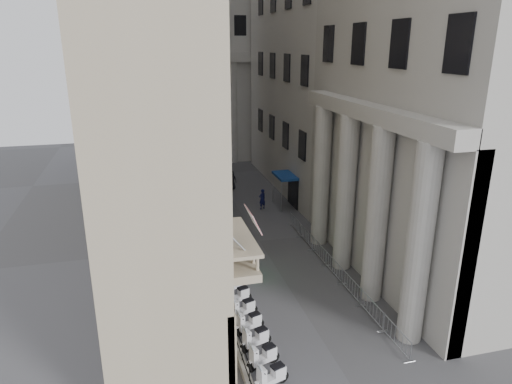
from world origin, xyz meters
TOP-DOWN VIEW (x-y plane):
  - far_building at (0.00, 48.00)m, footprint 22.00×10.00m
  - iron_fence at (-4.30, 18.00)m, footprint 0.30×28.00m
  - blue_awning at (4.15, 26.00)m, footprint 1.60×3.00m
  - flag at (-4.00, 5.00)m, footprint 1.00×1.40m
  - scooter_1 at (-3.36, 5.71)m, footprint 1.50×0.96m
  - scooter_2 at (-3.36, 7.05)m, footprint 1.50×0.96m
  - scooter_3 at (-3.36, 8.40)m, footprint 1.50×0.96m
  - scooter_4 at (-3.36, 9.75)m, footprint 1.50×0.96m
  - scooter_5 at (-3.36, 11.09)m, footprint 1.50×0.96m
  - scooter_6 at (-3.36, 12.44)m, footprint 1.50×0.96m
  - scooter_7 at (-3.36, 13.79)m, footprint 1.50×0.96m
  - scooter_8 at (-3.36, 15.13)m, footprint 1.50×0.96m
  - scooter_9 at (-3.36, 16.48)m, footprint 1.50×0.96m
  - scooter_10 at (-3.36, 17.83)m, footprint 1.50×0.96m
  - scooter_11 at (-3.36, 19.17)m, footprint 1.50×0.96m
  - scooter_12 at (-3.36, 20.52)m, footprint 1.50×0.96m
  - scooter_13 at (-3.36, 21.87)m, footprint 1.50×0.96m
  - barrier_0 at (3.26, 5.50)m, footprint 0.60×2.40m
  - barrier_1 at (3.26, 8.00)m, footprint 0.60×2.40m
  - barrier_2 at (3.26, 10.50)m, footprint 0.60×2.40m
  - barrier_3 at (3.26, 13.00)m, footprint 0.60×2.40m
  - barrier_4 at (3.26, 15.50)m, footprint 0.60×2.40m
  - barrier_5 at (3.26, 18.00)m, footprint 0.60×2.40m
  - barrier_6 at (3.26, 20.50)m, footprint 0.60×2.40m
  - security_tent at (-3.22, 28.28)m, footprint 3.74×3.74m
  - street_lamp at (-3.85, 25.21)m, footprint 2.75×1.16m
  - info_kiosk at (-2.49, 14.06)m, footprint 0.30×0.88m
  - pedestrian_a at (2.05, 25.90)m, footprint 0.79×0.67m
  - pedestrian_b at (0.51, 34.58)m, footprint 1.09×1.02m
  - pedestrian_c at (0.61, 32.23)m, footprint 0.96×0.65m

SIDE VIEW (x-z plane):
  - iron_fence at x=-4.30m, z-range -0.70..0.70m
  - blue_awning at x=4.15m, z-range -1.50..1.50m
  - flag at x=-4.00m, z-range -4.10..4.10m
  - scooter_1 at x=-3.36m, z-range -0.75..0.75m
  - scooter_2 at x=-3.36m, z-range -0.75..0.75m
  - scooter_3 at x=-3.36m, z-range -0.75..0.75m
  - scooter_4 at x=-3.36m, z-range -0.75..0.75m
  - scooter_5 at x=-3.36m, z-range -0.75..0.75m
  - scooter_6 at x=-3.36m, z-range -0.75..0.75m
  - scooter_7 at x=-3.36m, z-range -0.75..0.75m
  - scooter_8 at x=-3.36m, z-range -0.75..0.75m
  - scooter_9 at x=-3.36m, z-range -0.75..0.75m
  - scooter_10 at x=-3.36m, z-range -0.75..0.75m
  - scooter_11 at x=-3.36m, z-range -0.75..0.75m
  - scooter_12 at x=-3.36m, z-range -0.75..0.75m
  - scooter_13 at x=-3.36m, z-range -0.75..0.75m
  - barrier_0 at x=3.26m, z-range -0.55..0.55m
  - barrier_1 at x=3.26m, z-range -0.55..0.55m
  - barrier_2 at x=3.26m, z-range -0.55..0.55m
  - barrier_3 at x=3.26m, z-range -0.55..0.55m
  - barrier_4 at x=3.26m, z-range -0.55..0.55m
  - barrier_5 at x=3.26m, z-range -0.55..0.55m
  - barrier_6 at x=3.26m, z-range -0.55..0.55m
  - pedestrian_b at x=0.51m, z-range 0.00..1.80m
  - pedestrian_a at x=2.05m, z-range 0.00..1.83m
  - info_kiosk at x=-2.49m, z-range 0.01..1.86m
  - pedestrian_c at x=0.61m, z-range 0.00..1.90m
  - security_tent at x=-3.22m, z-range 1.02..4.06m
  - street_lamp at x=-3.85m, z-range 0.89..9.72m
  - far_building at x=0.00m, z-range 0.00..30.00m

